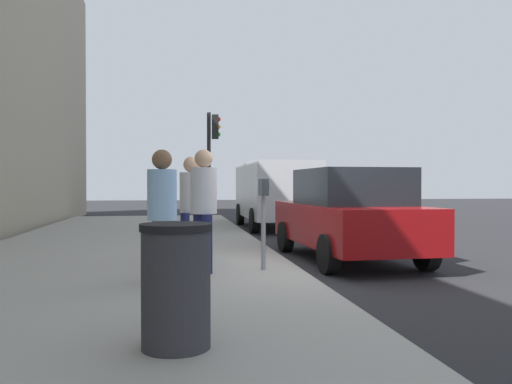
{
  "coord_description": "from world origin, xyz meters",
  "views": [
    {
      "loc": [
        -8.27,
        1.97,
        1.48
      ],
      "look_at": [
        0.06,
        0.66,
        1.35
      ],
      "focal_mm": 36.54,
      "sensor_mm": 36.0,
      "label": 1
    }
  ],
  "objects": [
    {
      "name": "parking_meter",
      "position": [
        -0.32,
        0.6,
        1.17
      ],
      "size": [
        0.36,
        0.12,
        1.41
      ],
      "color": "gray",
      "rests_on": "sidewalk_slab"
    },
    {
      "name": "ground_plane",
      "position": [
        0.0,
        0.0,
        0.0
      ],
      "size": [
        80.0,
        80.0,
        0.0
      ],
      "primitive_type": "plane",
      "color": "#232326",
      "rests_on": "ground"
    },
    {
      "name": "parked_sedan_near",
      "position": [
        1.36,
        -1.35,
        0.89
      ],
      "size": [
        4.47,
        2.1,
        1.77
      ],
      "color": "maroon",
      "rests_on": "ground_plane"
    },
    {
      "name": "pedestrian_at_meter",
      "position": [
        -0.36,
        1.53,
        1.26
      ],
      "size": [
        0.54,
        0.4,
        1.85
      ],
      "rotation": [
        0.0,
        0.0,
        -1.36
      ],
      "color": "#191E4C",
      "rests_on": "sidewalk_slab"
    },
    {
      "name": "parking_officer",
      "position": [
        0.55,
        1.68,
        1.21
      ],
      "size": [
        0.47,
        0.39,
        1.79
      ],
      "rotation": [
        0.0,
        0.0,
        -2.17
      ],
      "color": "#191E4C",
      "rests_on": "sidewalk_slab"
    },
    {
      "name": "pedestrian_bystander",
      "position": [
        -1.24,
        2.13,
        1.21
      ],
      "size": [
        0.52,
        0.39,
        1.79
      ],
      "rotation": [
        0.0,
        0.0,
        -1.22
      ],
      "color": "#726656",
      "rests_on": "sidewalk_slab"
    },
    {
      "name": "sidewalk_slab",
      "position": [
        0.0,
        3.0,
        0.07
      ],
      "size": [
        28.0,
        6.0,
        0.15
      ],
      "primitive_type": "cube",
      "color": "gray",
      "rests_on": "ground_plane"
    },
    {
      "name": "traffic_signal",
      "position": [
        8.29,
        0.78,
        2.58
      ],
      "size": [
        0.24,
        0.44,
        3.6
      ],
      "color": "black",
      "rests_on": "sidewalk_slab"
    },
    {
      "name": "trash_bin",
      "position": [
        -4.01,
        1.96,
        0.66
      ],
      "size": [
        0.59,
        0.59,
        1.01
      ],
      "color": "#2D2D33",
      "rests_on": "sidewalk_slab"
    },
    {
      "name": "parked_van_far",
      "position": [
        8.85,
        -1.35,
        1.26
      ],
      "size": [
        5.2,
        2.13,
        2.18
      ],
      "color": "silver",
      "rests_on": "ground_plane"
    }
  ]
}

